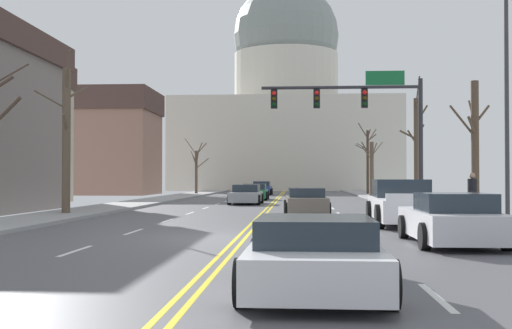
{
  "coord_description": "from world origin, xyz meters",
  "views": [
    {
      "loc": [
        1.55,
        -17.6,
        1.67
      ],
      "look_at": [
        -1.76,
        33.97,
        2.75
      ],
      "focal_mm": 44.76,
      "sensor_mm": 36.0,
      "label": 1
    }
  ],
  "objects_px": {
    "signal_gantry": "(363,109)",
    "sedan_oncoming_02": "(262,189)",
    "sedan_near_00": "(306,202)",
    "sedan_near_03": "(314,255)",
    "street_lamp_right": "(496,63)",
    "sedan_near_02": "(451,220)",
    "sedan_oncoming_00": "(246,195)",
    "pedestrian_01": "(472,193)",
    "sedan_oncoming_01": "(255,192)",
    "pickup_truck_near_01": "(403,205)"
  },
  "relations": [
    {
      "from": "signal_gantry",
      "to": "sedan_near_00",
      "type": "distance_m",
      "value": 6.1
    },
    {
      "from": "signal_gantry",
      "to": "sedan_oncoming_01",
      "type": "relative_size",
      "value": 1.71
    },
    {
      "from": "sedan_oncoming_00",
      "to": "pedestrian_01",
      "type": "height_order",
      "value": "pedestrian_01"
    },
    {
      "from": "street_lamp_right",
      "to": "sedan_oncoming_01",
      "type": "height_order",
      "value": "street_lamp_right"
    },
    {
      "from": "sedan_near_02",
      "to": "sedan_oncoming_00",
      "type": "bearing_deg",
      "value": 106.34
    },
    {
      "from": "sedan_near_00",
      "to": "pedestrian_01",
      "type": "bearing_deg",
      "value": -37.45
    },
    {
      "from": "street_lamp_right",
      "to": "sedan_oncoming_01",
      "type": "distance_m",
      "value": 30.08
    },
    {
      "from": "sedan_near_00",
      "to": "sedan_near_03",
      "type": "height_order",
      "value": "sedan_near_00"
    },
    {
      "from": "sedan_near_00",
      "to": "sedan_oncoming_00",
      "type": "relative_size",
      "value": 0.98
    },
    {
      "from": "signal_gantry",
      "to": "sedan_oncoming_02",
      "type": "xyz_separation_m",
      "value": [
        -6.66,
        30.62,
        -4.42
      ]
    },
    {
      "from": "sedan_near_02",
      "to": "pedestrian_01",
      "type": "height_order",
      "value": "pedestrian_01"
    },
    {
      "from": "pickup_truck_near_01",
      "to": "sedan_oncoming_00",
      "type": "bearing_deg",
      "value": 111.69
    },
    {
      "from": "street_lamp_right",
      "to": "sedan_oncoming_01",
      "type": "xyz_separation_m",
      "value": [
        -9.58,
        28.12,
        -4.75
      ]
    },
    {
      "from": "signal_gantry",
      "to": "pedestrian_01",
      "type": "bearing_deg",
      "value": -67.37
    },
    {
      "from": "sedan_near_03",
      "to": "pickup_truck_near_01",
      "type": "bearing_deg",
      "value": 75.36
    },
    {
      "from": "sedan_near_02",
      "to": "sedan_oncoming_00",
      "type": "distance_m",
      "value": 25.25
    },
    {
      "from": "sedan_near_00",
      "to": "sedan_oncoming_02",
      "type": "distance_m",
      "value": 33.91
    },
    {
      "from": "signal_gantry",
      "to": "sedan_oncoming_02",
      "type": "bearing_deg",
      "value": 102.27
    },
    {
      "from": "street_lamp_right",
      "to": "pedestrian_01",
      "type": "height_order",
      "value": "street_lamp_right"
    },
    {
      "from": "sedan_oncoming_00",
      "to": "sedan_oncoming_01",
      "type": "relative_size",
      "value": 1.02
    },
    {
      "from": "sedan_near_02",
      "to": "sedan_near_03",
      "type": "distance_m",
      "value": 7.76
    },
    {
      "from": "sedan_near_03",
      "to": "pedestrian_01",
      "type": "height_order",
      "value": "pedestrian_01"
    },
    {
      "from": "street_lamp_right",
      "to": "sedan_oncoming_02",
      "type": "distance_m",
      "value": 42.94
    },
    {
      "from": "sedan_oncoming_00",
      "to": "sedan_oncoming_02",
      "type": "relative_size",
      "value": 1.05
    },
    {
      "from": "sedan_oncoming_01",
      "to": "signal_gantry",
      "type": "bearing_deg",
      "value": -69.36
    },
    {
      "from": "street_lamp_right",
      "to": "sedan_oncoming_01",
      "type": "relative_size",
      "value": 1.9
    },
    {
      "from": "sedan_oncoming_02",
      "to": "sedan_near_03",
      "type": "bearing_deg",
      "value": -86.0
    },
    {
      "from": "sedan_near_00",
      "to": "sedan_near_03",
      "type": "relative_size",
      "value": 1.09
    },
    {
      "from": "signal_gantry",
      "to": "pickup_truck_near_01",
      "type": "xyz_separation_m",
      "value": [
        0.54,
        -8.64,
        -4.32
      ]
    },
    {
      "from": "sedan_oncoming_00",
      "to": "pedestrian_01",
      "type": "xyz_separation_m",
      "value": [
        9.67,
        -16.67,
        0.51
      ]
    },
    {
      "from": "sedan_near_03",
      "to": "sedan_oncoming_01",
      "type": "height_order",
      "value": "sedan_oncoming_01"
    },
    {
      "from": "pickup_truck_near_01",
      "to": "sedan_oncoming_00",
      "type": "xyz_separation_m",
      "value": [
        -7.01,
        17.62,
        -0.14
      ]
    },
    {
      "from": "pedestrian_01",
      "to": "sedan_near_00",
      "type": "bearing_deg",
      "value": 142.55
    },
    {
      "from": "signal_gantry",
      "to": "pedestrian_01",
      "type": "distance_m",
      "value": 9.21
    },
    {
      "from": "pickup_truck_near_01",
      "to": "sedan_oncoming_02",
      "type": "xyz_separation_m",
      "value": [
        -7.2,
        39.26,
        -0.1
      ]
    },
    {
      "from": "sedan_near_03",
      "to": "pedestrian_01",
      "type": "bearing_deg",
      "value": 66.81
    },
    {
      "from": "sedan_near_00",
      "to": "sedan_near_03",
      "type": "bearing_deg",
      "value": -90.46
    },
    {
      "from": "pickup_truck_near_01",
      "to": "street_lamp_right",
      "type": "bearing_deg",
      "value": -41.9
    },
    {
      "from": "street_lamp_right",
      "to": "sedan_near_02",
      "type": "distance_m",
      "value": 6.85
    },
    {
      "from": "street_lamp_right",
      "to": "sedan_oncoming_02",
      "type": "relative_size",
      "value": 1.97
    },
    {
      "from": "pickup_truck_near_01",
      "to": "sedan_oncoming_02",
      "type": "height_order",
      "value": "pickup_truck_near_01"
    },
    {
      "from": "sedan_near_00",
      "to": "sedan_near_02",
      "type": "distance_m",
      "value": 12.66
    },
    {
      "from": "street_lamp_right",
      "to": "sedan_near_03",
      "type": "xyz_separation_m",
      "value": [
        -6.08,
        -11.17,
        -4.79
      ]
    },
    {
      "from": "street_lamp_right",
      "to": "sedan_oncoming_01",
      "type": "bearing_deg",
      "value": 108.81
    },
    {
      "from": "sedan_oncoming_02",
      "to": "signal_gantry",
      "type": "bearing_deg",
      "value": -77.73
    },
    {
      "from": "sedan_near_00",
      "to": "street_lamp_right",
      "type": "bearing_deg",
      "value": -52.99
    },
    {
      "from": "street_lamp_right",
      "to": "sedan_near_02",
      "type": "height_order",
      "value": "street_lamp_right"
    },
    {
      "from": "sedan_oncoming_00",
      "to": "sedan_oncoming_02",
      "type": "bearing_deg",
      "value": 90.52
    },
    {
      "from": "signal_gantry",
      "to": "sedan_near_02",
      "type": "xyz_separation_m",
      "value": [
        0.64,
        -15.24,
        -4.44
      ]
    },
    {
      "from": "signal_gantry",
      "to": "sedan_near_03",
      "type": "xyz_separation_m",
      "value": [
        -2.97,
        -22.11,
        -4.51
      ]
    }
  ]
}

